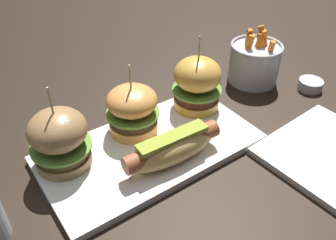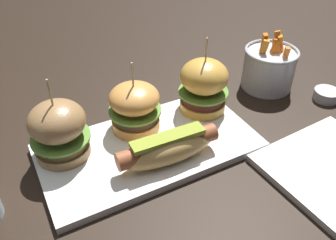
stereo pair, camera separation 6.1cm
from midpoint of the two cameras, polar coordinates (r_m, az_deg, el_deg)
ground_plane at (r=0.63m, az=-5.58°, el=-5.21°), size 3.00×3.00×0.00m
platter_main at (r=0.63m, az=-5.62°, el=-4.74°), size 0.38×0.20×0.01m
hot_dog at (r=0.57m, az=-2.32°, el=-4.57°), size 0.17×0.06×0.05m
slider_left at (r=0.59m, az=-19.88°, el=-2.91°), size 0.10×0.10×0.14m
slider_center at (r=0.63m, az=-8.22°, el=1.67°), size 0.09×0.09×0.13m
slider_right at (r=0.68m, az=2.15°, el=5.86°), size 0.10×0.10×0.15m
fries_bucket at (r=0.82m, az=11.62°, el=9.03°), size 0.11×0.11×0.13m
sauce_ramekin at (r=0.84m, az=19.95°, el=5.32°), size 0.05×0.05×0.02m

